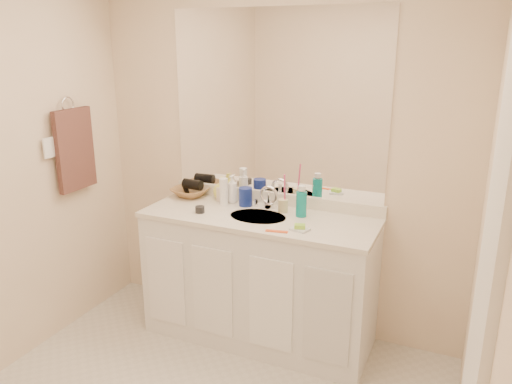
{
  "coord_description": "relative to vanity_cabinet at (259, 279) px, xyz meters",
  "views": [
    {
      "loc": [
        1.21,
        -1.74,
        1.96
      ],
      "look_at": [
        0.0,
        0.97,
        1.05
      ],
      "focal_mm": 35.0,
      "sensor_mm": 36.0,
      "label": 1
    }
  ],
  "objects": [
    {
      "name": "hair_dryer",
      "position": [
        -0.6,
        0.18,
        0.54
      ],
      "size": [
        0.15,
        0.08,
        0.07
      ],
      "primitive_type": "cylinder",
      "rotation": [
        0.0,
        1.57,
        -0.07
      ],
      "color": "black",
      "rests_on": "wicker_basket"
    },
    {
      "name": "extra_white_bottle",
      "position": [
        -0.31,
        0.11,
        0.55
      ],
      "size": [
        0.07,
        0.07,
        0.18
      ],
      "primitive_type": "cylinder",
      "rotation": [
        0.0,
        0.0,
        0.32
      ],
      "color": "white",
      "rests_on": "countertop"
    },
    {
      "name": "wall_back",
      "position": [
        0.0,
        0.28,
        0.77
      ],
      "size": [
        2.6,
        0.02,
        2.4
      ],
      "primitive_type": "cube",
      "color": "beige",
      "rests_on": "floor"
    },
    {
      "name": "mouthwash_bottle",
      "position": [
        0.25,
        0.09,
        0.54
      ],
      "size": [
        0.08,
        0.08,
        0.16
      ],
      "primitive_type": "cylinder",
      "rotation": [
        0.0,
        0.0,
        0.24
      ],
      "color": "#0B8686",
      "rests_on": "countertop"
    },
    {
      "name": "green_soap",
      "position": [
        0.33,
        -0.14,
        0.48
      ],
      "size": [
        0.08,
        0.06,
        0.02
      ],
      "primitive_type": "cube",
      "rotation": [
        0.0,
        0.0,
        0.31
      ],
      "color": "#93D634",
      "rests_on": "soap_dish"
    },
    {
      "name": "wicker_basket",
      "position": [
        -0.62,
        0.18,
        0.49
      ],
      "size": [
        0.29,
        0.29,
        0.06
      ],
      "primitive_type": "imported",
      "rotation": [
        0.0,
        0.0,
        -0.13
      ],
      "color": "olive",
      "rests_on": "countertop"
    },
    {
      "name": "countertop",
      "position": [
        0.0,
        0.0,
        0.44
      ],
      "size": [
        1.52,
        0.57,
        0.03
      ],
      "primitive_type": "cube",
      "color": "silver",
      "rests_on": "vanity_cabinet"
    },
    {
      "name": "soap_bottle_yellow",
      "position": [
        -0.38,
        0.21,
        0.53
      ],
      "size": [
        0.16,
        0.16,
        0.16
      ],
      "primitive_type": "imported",
      "rotation": [
        0.0,
        0.0,
        0.35
      ],
      "color": "#E9E75A",
      "rests_on": "countertop"
    },
    {
      "name": "soap_bottle_cream",
      "position": [
        -0.36,
        0.18,
        0.53
      ],
      "size": [
        0.07,
        0.07,
        0.15
      ],
      "primitive_type": "imported",
      "rotation": [
        0.0,
        0.0,
        0.1
      ],
      "color": "beige",
      "rests_on": "countertop"
    },
    {
      "name": "soap_bottle_white",
      "position": [
        -0.28,
        0.17,
        0.55
      ],
      "size": [
        0.08,
        0.08,
        0.19
      ],
      "primitive_type": "imported",
      "rotation": [
        0.0,
        0.0,
        -0.12
      ],
      "color": "white",
      "rests_on": "countertop"
    },
    {
      "name": "tan_cup",
      "position": [
        0.12,
        0.12,
        0.5
      ],
      "size": [
        0.07,
        0.07,
        0.09
      ],
      "primitive_type": "cylinder",
      "rotation": [
        0.0,
        0.0,
        -0.05
      ],
      "color": "beige",
      "rests_on": "countertop"
    },
    {
      "name": "towel_ring",
      "position": [
        -1.27,
        -0.25,
        1.12
      ],
      "size": [
        0.01,
        0.11,
        0.11
      ],
      "primitive_type": "torus",
      "rotation": [
        0.0,
        1.57,
        0.0
      ],
      "color": "silver",
      "rests_on": "wall_left"
    },
    {
      "name": "faucet",
      "position": [
        0.0,
        0.16,
        0.51
      ],
      "size": [
        0.02,
        0.02,
        0.11
      ],
      "primitive_type": "cylinder",
      "color": "silver",
      "rests_on": "countertop"
    },
    {
      "name": "mirror",
      "position": [
        0.0,
        0.27,
        1.14
      ],
      "size": [
        1.48,
        0.01,
        1.2
      ],
      "primitive_type": "cube",
      "color": "white",
      "rests_on": "wall_back"
    },
    {
      "name": "vanity_cabinet",
      "position": [
        0.0,
        0.0,
        0.0
      ],
      "size": [
        1.5,
        0.55,
        0.85
      ],
      "primitive_type": "cube",
      "color": "white",
      "rests_on": "floor"
    },
    {
      "name": "switch_plate",
      "position": [
        -1.27,
        -0.45,
        0.88
      ],
      "size": [
        0.01,
        0.08,
        0.13
      ],
      "primitive_type": "cube",
      "color": "white",
      "rests_on": "wall_left"
    },
    {
      "name": "orange_comb",
      "position": [
        0.21,
        -0.22,
        0.46
      ],
      "size": [
        0.14,
        0.05,
        0.01
      ],
      "primitive_type": "cube",
      "rotation": [
        0.0,
        0.0,
        0.18
      ],
      "color": "#DE4817",
      "rests_on": "countertop"
    },
    {
      "name": "blue_mug",
      "position": [
        -0.16,
        0.14,
        0.52
      ],
      "size": [
        0.12,
        0.12,
        0.13
      ],
      "primitive_type": "cylinder",
      "rotation": [
        0.0,
        0.0,
        -0.4
      ],
      "color": "navy",
      "rests_on": "countertop"
    },
    {
      "name": "toothbrush",
      "position": [
        0.13,
        0.12,
        0.6
      ],
      "size": [
        0.02,
        0.04,
        0.22
      ],
      "primitive_type": "cylinder",
      "rotation": [
        0.14,
        0.0,
        0.18
      ],
      "color": "#EA3D7C",
      "rests_on": "tan_cup"
    },
    {
      "name": "soap_dish",
      "position": [
        0.33,
        -0.14,
        0.46
      ],
      "size": [
        0.12,
        0.11,
        0.01
      ],
      "primitive_type": "cube",
      "rotation": [
        0.0,
        0.0,
        -0.26
      ],
      "color": "silver",
      "rests_on": "countertop"
    },
    {
      "name": "backsplash",
      "position": [
        0.0,
        0.26,
        0.5
      ],
      "size": [
        1.52,
        0.03,
        0.08
      ],
      "primitive_type": "cube",
      "color": "white",
      "rests_on": "countertop"
    },
    {
      "name": "dark_jar",
      "position": [
        -0.37,
        -0.11,
        0.48
      ],
      "size": [
        0.08,
        0.08,
        0.04
      ],
      "primitive_type": "cylinder",
      "rotation": [
        0.0,
        0.0,
        -0.31
      ],
      "color": "black",
      "rests_on": "countertop"
    },
    {
      "name": "sink_basin",
      "position": [
        0.0,
        -0.02,
        0.44
      ],
      "size": [
        0.37,
        0.37,
        0.02
      ],
      "primitive_type": "cylinder",
      "color": "beige",
      "rests_on": "countertop"
    },
    {
      "name": "hand_towel",
      "position": [
        -1.25,
        -0.25,
        0.82
      ],
      "size": [
        0.04,
        0.32,
        0.55
      ],
      "primitive_type": "cube",
      "color": "#351F1C",
      "rests_on": "towel_ring"
    },
    {
      "name": "door",
      "position": [
        1.29,
        -1.32,
        0.57
      ],
      "size": [
        0.02,
        0.82,
        2.0
      ],
      "primitive_type": "cube",
      "color": "white",
      "rests_on": "floor"
    },
    {
      "name": "wall_right",
      "position": [
        1.3,
        -1.02,
        0.77
      ],
      "size": [
        0.02,
        2.6,
        2.4
      ],
      "primitive_type": "cube",
      "color": "beige",
      "rests_on": "floor"
    }
  ]
}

